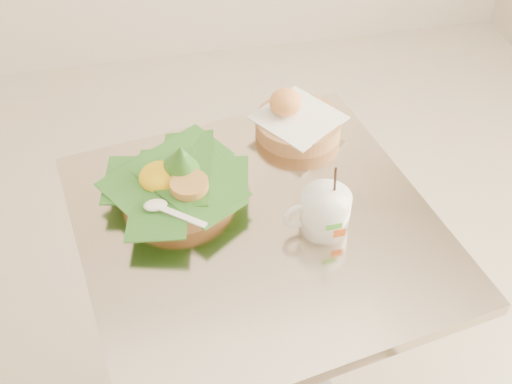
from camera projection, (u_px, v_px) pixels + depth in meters
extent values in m
cylinder|color=gray|center=(257.00, 330.00, 1.55)|extent=(0.07, 0.07, 0.69)
cube|color=beige|center=(258.00, 229.00, 1.30)|extent=(0.81, 0.81, 0.03)
cylinder|color=#B57E4D|center=(177.00, 187.00, 1.34)|extent=(0.24, 0.24, 0.04)
cone|color=#1A5B1C|center=(180.00, 160.00, 1.29)|extent=(0.11, 0.13, 0.12)
ellipsoid|color=yellow|center=(160.00, 177.00, 1.32)|extent=(0.09, 0.09, 0.05)
cylinder|color=#CC9347|center=(189.00, 185.00, 1.29)|extent=(0.08, 0.08, 0.02)
cylinder|color=#B57E4D|center=(298.00, 125.00, 1.49)|extent=(0.20, 0.20, 0.04)
cube|color=white|center=(298.00, 118.00, 1.47)|extent=(0.24, 0.24, 0.01)
ellipsoid|color=orange|center=(286.00, 102.00, 1.46)|extent=(0.08, 0.08, 0.06)
cylinder|color=white|center=(325.00, 212.00, 1.25)|extent=(0.10, 0.10, 0.09)
torus|color=white|center=(298.00, 216.00, 1.24)|extent=(0.06, 0.02, 0.06)
cylinder|color=#482914|center=(327.00, 198.00, 1.23)|extent=(0.09, 0.09, 0.01)
cylinder|color=black|center=(335.00, 184.00, 1.22)|extent=(0.02, 0.05, 0.13)
cube|color=green|center=(334.00, 227.00, 1.21)|extent=(0.03, 0.00, 0.01)
cube|color=orange|center=(340.00, 233.00, 1.23)|extent=(0.02, 0.00, 0.02)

